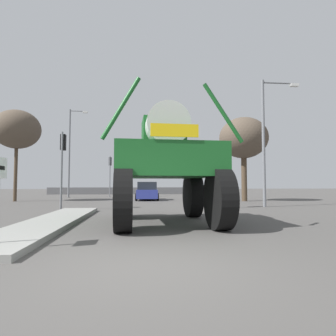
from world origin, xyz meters
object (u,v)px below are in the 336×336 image
at_px(traffic_signal_far_right, 110,167).
at_px(bare_tree_right, 244,138).
at_px(traffic_signal_near_right, 207,159).
at_px(streetlight_far_left, 71,149).
at_px(oversize_sprayer, 165,166).
at_px(traffic_signal_far_left, 126,170).
at_px(streetlight_near_right, 267,134).
at_px(sedan_ahead, 147,191).
at_px(traffic_signal_near_left, 63,153).
at_px(bare_tree_left, 17,130).

height_order(traffic_signal_far_right, bare_tree_right, bare_tree_right).
height_order(traffic_signal_near_right, streetlight_far_left, streetlight_far_left).
distance_m(oversize_sprayer, traffic_signal_far_left, 20.00).
distance_m(streetlight_near_right, bare_tree_right, 5.84).
bearing_deg(bare_tree_right, traffic_signal_far_right, 146.12).
relative_size(traffic_signal_far_left, streetlight_far_left, 0.43).
bearing_deg(oversize_sprayer, traffic_signal_far_right, 8.36).
xyz_separation_m(oversize_sprayer, bare_tree_right, (7.31, 12.29, 3.02)).
height_order(sedan_ahead, bare_tree_right, bare_tree_right).
bearing_deg(traffic_signal_far_right, bare_tree_right, -33.88).
height_order(oversize_sprayer, traffic_signal_near_left, oversize_sprayer).
relative_size(oversize_sprayer, bare_tree_left, 0.76).
height_order(traffic_signal_far_right, streetlight_far_left, streetlight_far_left).
xyz_separation_m(traffic_signal_far_right, streetlight_far_left, (-3.96, 0.07, 1.87)).
relative_size(traffic_signal_near_left, bare_tree_right, 0.61).
xyz_separation_m(oversize_sprayer, bare_tree_left, (-10.53, 13.59, 3.65)).
height_order(traffic_signal_near_right, bare_tree_left, bare_tree_left).
bearing_deg(sedan_ahead, streetlight_far_left, 56.81).
distance_m(traffic_signal_near_right, bare_tree_right, 8.38).
bearing_deg(traffic_signal_far_left, traffic_signal_near_right, -70.19).
xyz_separation_m(streetlight_near_right, bare_tree_left, (-17.15, 7.06, 1.32)).
bearing_deg(traffic_signal_far_right, traffic_signal_near_left, -93.87).
bearing_deg(bare_tree_left, traffic_signal_near_left, -54.79).
bearing_deg(traffic_signal_far_left, streetlight_near_right, -56.03).
xyz_separation_m(traffic_signal_far_left, streetlight_near_right, (8.97, -13.32, 1.50)).
bearing_deg(bare_tree_left, traffic_signal_far_left, 37.44).
distance_m(bare_tree_left, bare_tree_right, 17.90).
xyz_separation_m(oversize_sprayer, traffic_signal_near_left, (-4.90, 5.61, 1.00)).
xyz_separation_m(traffic_signal_far_right, bare_tree_left, (-6.59, -6.25, 2.56)).
relative_size(sedan_ahead, traffic_signal_far_left, 1.09).
xyz_separation_m(traffic_signal_near_right, bare_tree_left, (-13.30, 7.97, 2.92)).
xyz_separation_m(traffic_signal_far_left, bare_tree_right, (9.67, -7.56, 2.19)).
relative_size(streetlight_near_right, streetlight_far_left, 0.85).
distance_m(oversize_sprayer, streetlight_near_right, 9.58).
height_order(traffic_signal_near_left, bare_tree_right, bare_tree_right).
relative_size(streetlight_far_left, bare_tree_left, 1.25).
relative_size(oversize_sprayer, streetlight_far_left, 0.61).
bearing_deg(streetlight_near_right, traffic_signal_far_left, 123.97).
distance_m(oversize_sprayer, sedan_ahead, 14.70).
relative_size(sedan_ahead, bare_tree_left, 0.58).
bearing_deg(oversize_sprayer, bare_tree_left, 34.91).
bearing_deg(bare_tree_left, bare_tree_right, -4.17).
distance_m(sedan_ahead, streetlight_near_right, 11.24).
xyz_separation_m(traffic_signal_near_left, traffic_signal_far_left, (2.55, 14.23, -0.18)).
height_order(oversize_sprayer, bare_tree_right, bare_tree_right).
relative_size(sedan_ahead, traffic_signal_far_right, 0.99).
bearing_deg(streetlight_far_left, traffic_signal_near_left, -78.16).
bearing_deg(traffic_signal_far_left, traffic_signal_far_right, -179.81).
distance_m(sedan_ahead, traffic_signal_far_left, 5.96).
height_order(traffic_signal_near_right, traffic_signal_far_left, traffic_signal_far_left).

